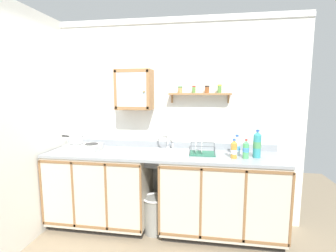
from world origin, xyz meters
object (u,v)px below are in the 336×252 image
Objects in this scene: sink at (166,154)px; saucepan at (76,139)px; hot_plate_stove at (83,147)px; dish_rack at (201,151)px; bottle_water_clear_1 at (237,146)px; bottle_soda_green_2 at (246,149)px; trash_bin at (154,214)px; wall_cabinet at (134,90)px; bottle_juice_amber_0 at (234,150)px; bottle_detergent_teal_3 at (257,145)px.

sink reaches higher than saucepan.
dish_rack reaches higher than hot_plate_stove.
bottle_soda_green_2 is at bearing -63.97° from bottle_water_clear_1.
dish_rack is at bearing 1.35° from hot_plate_stove.
trash_bin is (-1.03, -0.01, -0.83)m from bottle_soda_green_2.
bottle_soda_green_2 is 0.50m from dish_rack.
sink is 1.05m from hot_plate_stove.
sink is at bearing 46.93° from trash_bin.
wall_cabinet is (-1.25, 0.10, 0.65)m from bottle_water_clear_1.
bottle_juice_amber_0 is 0.94× the size of bottle_water_clear_1.
sink is at bearing 176.49° from bottle_detergent_teal_3.
saucepan is (-1.15, -0.02, 0.15)m from sink.
bottle_water_clear_1 reaches higher than bottle_soda_green_2.
bottle_water_clear_1 is (1.87, 0.08, 0.06)m from hot_plate_stove.
saucepan reaches higher than hot_plate_stove.
saucepan is 1.35m from trash_bin.
bottle_soda_green_2 reaches higher than trash_bin.
bottle_water_clear_1 is at bearing 116.03° from bottle_soda_green_2.
bottle_detergent_teal_3 reaches higher than bottle_soda_green_2.
hot_plate_stove is 1.90× the size of bottle_juice_amber_0.
saucepan reaches higher than trash_bin.
dish_rack is at bearing 167.00° from bottle_soda_green_2.
bottle_soda_green_2 is at bearing -156.12° from bottle_detergent_teal_3.
bottle_juice_amber_0 is 1.22m from trash_bin.
bottle_water_clear_1 is 1.08× the size of bottle_soda_green_2.
wall_cabinet is (-0.43, 0.15, 0.77)m from sink.
wall_cabinet is at bearing 17.02° from hot_plate_stove.
saucepan is at bearing -179.47° from dish_rack.
wall_cabinet reaches higher than sink.
saucepan reaches higher than dish_rack.
bottle_detergent_teal_3 is 1.59m from wall_cabinet.
bottle_juice_amber_0 is 0.19m from bottle_water_clear_1.
trash_bin is (-0.12, -0.13, -0.71)m from sink.
sink is 1.80× the size of bottle_detergent_teal_3.
saucepan is 2.06m from bottle_soda_green_2.
bottle_juice_amber_0 is at bearing -13.23° from wall_cabinet.
dish_rack is (-0.49, 0.11, -0.06)m from bottle_soda_green_2.
bottle_juice_amber_0 is 0.49× the size of trash_bin.
bottle_juice_amber_0 is (1.93, -0.11, -0.04)m from saucepan.
trash_bin is at bearing -5.55° from hot_plate_stove.
wall_cabinet is (-1.33, 0.27, 0.65)m from bottle_soda_green_2.
bottle_detergent_teal_3 is at bearing 23.88° from bottle_soda_green_2.
bottle_detergent_teal_3 reaches higher than hot_plate_stove.
bottle_soda_green_2 is (1.95, -0.08, 0.06)m from hot_plate_stove.
wall_cabinet is (-1.46, 0.21, 0.60)m from bottle_detergent_teal_3.
dish_rack is at bearing 12.94° from trash_bin.
bottle_water_clear_1 is 0.77× the size of dish_rack.
wall_cabinet reaches higher than bottle_soda_green_2.
bottle_juice_amber_0 is at bearing -105.32° from bottle_water_clear_1.
bottle_soda_green_2 reaches higher than saucepan.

